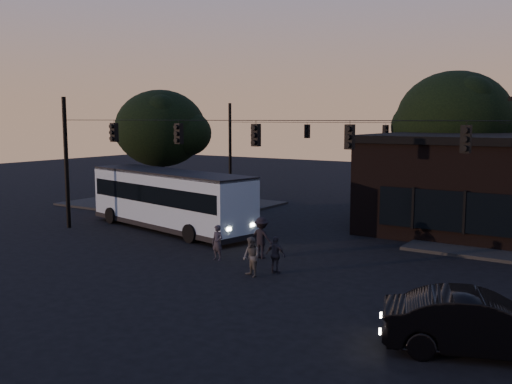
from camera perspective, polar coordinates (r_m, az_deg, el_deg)
The scene contains 12 objects.
ground at distance 23.05m, azimuth -5.53°, elevation -8.49°, with size 120.00×120.00×0.00m, color black.
sidewalk_far_left at distance 42.37m, azimuth -8.44°, elevation -1.14°, with size 14.00×10.00×0.15m, color black.
tree_behind at distance 40.48m, azimuth 19.21°, elevation 6.83°, with size 7.60×7.60×9.43m.
tree_left at distance 41.18m, azimuth -9.51°, elevation 6.27°, with size 6.40×6.40×8.30m.
signal_rig_near at distance 25.47m, azimuth 0.00°, elevation 3.23°, with size 26.24×0.30×7.50m.
signal_rig_far at distance 39.82m, azimuth 12.77°, elevation 4.19°, with size 26.24×0.30×7.50m.
bus at distance 32.57m, azimuth -8.66°, elevation -0.49°, with size 12.20×5.15×3.35m.
car at distance 16.70m, azimuth 21.49°, elevation -12.20°, with size 1.77×5.09×1.68m, color black.
pedestrian_a at distance 25.54m, azimuth -3.88°, elevation -5.07°, with size 0.58×0.38×1.58m, color #25222B.
pedestrian_b at distance 22.86m, azimuth -0.48°, elevation -6.51°, with size 0.78×0.61×1.60m, color #45423E.
pedestrian_c at distance 23.33m, azimuth 1.99°, elevation -6.32°, with size 0.90×0.37×1.53m, color #232128.
pedestrian_d at distance 25.82m, azimuth 0.57°, elevation -4.59°, with size 1.21×0.69×1.87m, color black.
Camera 1 is at (13.94, -17.24, 6.29)m, focal length 40.00 mm.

